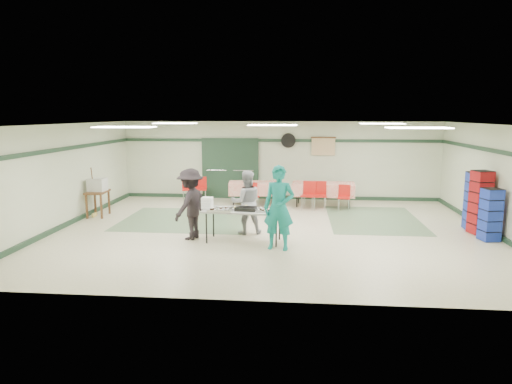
# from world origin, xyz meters

# --- Properties ---
(floor) EXTENTS (11.00, 11.00, 0.00)m
(floor) POSITION_xyz_m (0.00, 0.00, 0.00)
(floor) COLOR beige
(floor) RESTS_ON ground
(ceiling) EXTENTS (11.00, 11.00, 0.00)m
(ceiling) POSITION_xyz_m (0.00, 0.00, 2.70)
(ceiling) COLOR silver
(ceiling) RESTS_ON wall_back
(wall_back) EXTENTS (11.00, 0.00, 11.00)m
(wall_back) POSITION_xyz_m (0.00, 4.50, 1.35)
(wall_back) COLOR beige
(wall_back) RESTS_ON floor
(wall_front) EXTENTS (11.00, 0.00, 11.00)m
(wall_front) POSITION_xyz_m (0.00, -4.50, 1.35)
(wall_front) COLOR beige
(wall_front) RESTS_ON floor
(wall_left) EXTENTS (0.00, 9.00, 9.00)m
(wall_left) POSITION_xyz_m (-5.50, 0.00, 1.35)
(wall_left) COLOR beige
(wall_left) RESTS_ON floor
(wall_right) EXTENTS (0.00, 9.00, 9.00)m
(wall_right) POSITION_xyz_m (5.50, 0.00, 1.35)
(wall_right) COLOR beige
(wall_right) RESTS_ON floor
(trim_back) EXTENTS (11.00, 0.06, 0.10)m
(trim_back) POSITION_xyz_m (0.00, 4.47, 2.05)
(trim_back) COLOR #1F3927
(trim_back) RESTS_ON wall_back
(baseboard_back) EXTENTS (11.00, 0.06, 0.12)m
(baseboard_back) POSITION_xyz_m (0.00, 4.47, 0.06)
(baseboard_back) COLOR #1F3927
(baseboard_back) RESTS_ON floor
(trim_left) EXTENTS (0.06, 9.00, 0.10)m
(trim_left) POSITION_xyz_m (-5.47, 0.00, 2.05)
(trim_left) COLOR #1F3927
(trim_left) RESTS_ON wall_back
(baseboard_left) EXTENTS (0.06, 9.00, 0.12)m
(baseboard_left) POSITION_xyz_m (-5.47, 0.00, 0.06)
(baseboard_left) COLOR #1F3927
(baseboard_left) RESTS_ON floor
(trim_right) EXTENTS (0.06, 9.00, 0.10)m
(trim_right) POSITION_xyz_m (5.47, 0.00, 2.05)
(trim_right) COLOR #1F3927
(trim_right) RESTS_ON wall_back
(baseboard_right) EXTENTS (0.06, 9.00, 0.12)m
(baseboard_right) POSITION_xyz_m (5.47, 0.00, 0.06)
(baseboard_right) COLOR #1F3927
(baseboard_right) RESTS_ON floor
(green_patch_a) EXTENTS (3.50, 3.00, 0.01)m
(green_patch_a) POSITION_xyz_m (-2.50, 1.00, 0.00)
(green_patch_a) COLOR #5F7858
(green_patch_a) RESTS_ON floor
(green_patch_b) EXTENTS (2.50, 3.50, 0.01)m
(green_patch_b) POSITION_xyz_m (2.80, 1.50, 0.00)
(green_patch_b) COLOR #5F7858
(green_patch_b) RESTS_ON floor
(double_door_left) EXTENTS (0.90, 0.06, 2.10)m
(double_door_left) POSITION_xyz_m (-2.20, 4.44, 1.05)
(double_door_left) COLOR #979996
(double_door_left) RESTS_ON floor
(double_door_right) EXTENTS (0.90, 0.06, 2.10)m
(double_door_right) POSITION_xyz_m (-1.25, 4.44, 1.05)
(double_door_right) COLOR #979996
(double_door_right) RESTS_ON floor
(door_frame) EXTENTS (2.00, 0.03, 2.15)m
(door_frame) POSITION_xyz_m (-1.73, 4.42, 1.05)
(door_frame) COLOR #1F3927
(door_frame) RESTS_ON floor
(wall_fan) EXTENTS (0.50, 0.10, 0.50)m
(wall_fan) POSITION_xyz_m (0.30, 4.44, 2.05)
(wall_fan) COLOR black
(wall_fan) RESTS_ON wall_back
(scroll_banner) EXTENTS (0.80, 0.02, 0.60)m
(scroll_banner) POSITION_xyz_m (1.50, 4.44, 1.85)
(scroll_banner) COLOR #D5B585
(scroll_banner) RESTS_ON wall_back
(serving_table) EXTENTS (1.93, 0.91, 0.76)m
(serving_table) POSITION_xyz_m (-0.60, -1.08, 0.72)
(serving_table) COLOR #B2B3AE
(serving_table) RESTS_ON floor
(sheet_tray_right) EXTENTS (0.60, 0.47, 0.02)m
(sheet_tray_right) POSITION_xyz_m (0.00, -1.16, 0.77)
(sheet_tray_right) COLOR silver
(sheet_tray_right) RESTS_ON serving_table
(sheet_tray_mid) EXTENTS (0.57, 0.45, 0.02)m
(sheet_tray_mid) POSITION_xyz_m (-0.68, -1.02, 0.77)
(sheet_tray_mid) COLOR silver
(sheet_tray_mid) RESTS_ON serving_table
(sheet_tray_left) EXTENTS (0.58, 0.46, 0.02)m
(sheet_tray_left) POSITION_xyz_m (-1.12, -1.21, 0.77)
(sheet_tray_left) COLOR silver
(sheet_tray_left) RESTS_ON serving_table
(baking_pan) EXTENTS (0.50, 0.34, 0.08)m
(baking_pan) POSITION_xyz_m (-0.54, -1.16, 0.80)
(baking_pan) COLOR black
(baking_pan) RESTS_ON serving_table
(foam_box_stack) EXTENTS (0.26, 0.24, 0.27)m
(foam_box_stack) POSITION_xyz_m (-1.46, -1.05, 0.90)
(foam_box_stack) COLOR white
(foam_box_stack) RESTS_ON serving_table
(volunteer_teal) EXTENTS (0.74, 0.55, 1.86)m
(volunteer_teal) POSITION_xyz_m (0.24, -1.61, 0.93)
(volunteer_teal) COLOR #13857E
(volunteer_teal) RESTS_ON floor
(volunteer_grey) EXTENTS (0.89, 0.77, 1.59)m
(volunteer_grey) POSITION_xyz_m (-0.62, -0.33, 0.79)
(volunteer_grey) COLOR #96969B
(volunteer_grey) RESTS_ON floor
(volunteer_dark) EXTENTS (0.97, 1.24, 1.69)m
(volunteer_dark) POSITION_xyz_m (-1.88, -0.95, 0.85)
(volunteer_dark) COLOR black
(volunteer_dark) RESTS_ON floor
(dining_table_a) EXTENTS (2.03, 1.02, 0.77)m
(dining_table_a) POSITION_xyz_m (1.47, 3.30, 0.57)
(dining_table_a) COLOR red
(dining_table_a) RESTS_ON floor
(dining_table_b) EXTENTS (1.78, 0.91, 0.77)m
(dining_table_b) POSITION_xyz_m (-0.73, 3.30, 0.57)
(dining_table_b) COLOR red
(dining_table_b) RESTS_ON floor
(chair_a) EXTENTS (0.42, 0.42, 0.89)m
(chair_a) POSITION_xyz_m (1.33, 2.74, 0.54)
(chair_a) COLOR red
(chair_a) RESTS_ON floor
(chair_b) EXTENTS (0.50, 0.50, 0.88)m
(chair_b) POSITION_xyz_m (1.00, 2.73, 0.54)
(chair_b) COLOR red
(chair_b) RESTS_ON floor
(chair_c) EXTENTS (0.42, 0.42, 0.79)m
(chair_c) POSITION_xyz_m (2.08, 2.73, 0.48)
(chair_c) COLOR red
(chair_c) RESTS_ON floor
(chair_d) EXTENTS (0.47, 0.47, 0.81)m
(chair_d) POSITION_xyz_m (-0.79, 2.73, 0.50)
(chair_d) COLOR red
(chair_d) RESTS_ON floor
(chair_loose_a) EXTENTS (0.44, 0.44, 0.83)m
(chair_loose_a) POSITION_xyz_m (-2.65, 3.78, 0.51)
(chair_loose_a) COLOR red
(chair_loose_a) RESTS_ON floor
(chair_loose_b) EXTENTS (0.50, 0.50, 0.88)m
(chair_loose_b) POSITION_xyz_m (-3.04, 3.58, 0.54)
(chair_loose_b) COLOR red
(chair_loose_b) RESTS_ON floor
(crate_stack_blue_a) EXTENTS (0.45, 0.45, 1.25)m
(crate_stack_blue_a) POSITION_xyz_m (5.15, -0.48, 0.62)
(crate_stack_blue_a) COLOR #1B2FA3
(crate_stack_blue_a) RESTS_ON floor
(crate_stack_red) EXTENTS (0.50, 0.50, 1.59)m
(crate_stack_red) POSITION_xyz_m (5.15, 0.17, 0.79)
(crate_stack_red) COLOR maroon
(crate_stack_red) RESTS_ON floor
(crate_stack_blue_b) EXTENTS (0.40, 0.40, 1.49)m
(crate_stack_blue_b) POSITION_xyz_m (5.15, 0.62, 0.75)
(crate_stack_blue_b) COLOR #1B2FA3
(crate_stack_blue_b) RESTS_ON floor
(printer_table) EXTENTS (0.59, 0.85, 0.74)m
(printer_table) POSITION_xyz_m (-5.15, 1.20, 0.63)
(printer_table) COLOR brown
(printer_table) RESTS_ON floor
(office_printer) EXTENTS (0.48, 0.42, 0.37)m
(office_printer) POSITION_xyz_m (-5.15, 1.23, 0.93)
(office_printer) COLOR beige
(office_printer) RESTS_ON printer_table
(broom) EXTENTS (0.07, 0.23, 1.42)m
(broom) POSITION_xyz_m (-5.23, 1.15, 0.74)
(broom) COLOR brown
(broom) RESTS_ON floor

